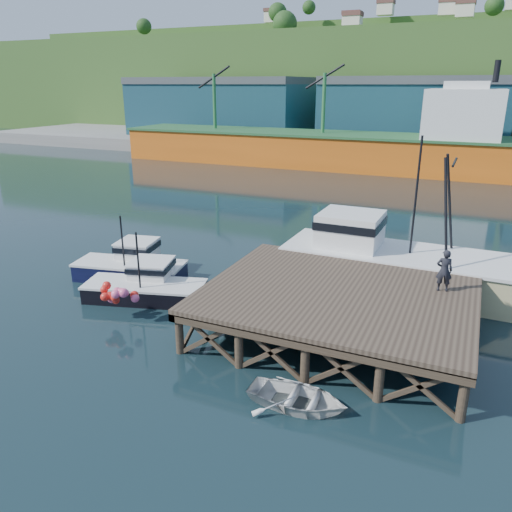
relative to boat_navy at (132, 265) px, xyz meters
The scene contains 12 objects.
ground 7.86m from the boat_navy, 12.90° to the right, with size 300.00×300.00×0.00m, color black.
wharf 13.31m from the boat_navy, ahead, with size 12.00×10.00×2.62m.
far_quay 68.68m from the boat_navy, 83.63° to the left, with size 160.00×40.00×2.00m, color gray.
warehouse_left 69.16m from the boat_navy, 113.40° to the left, with size 32.00×16.00×9.00m, color #194652.
warehouse_mid 63.96m from the boat_navy, 83.13° to the left, with size 28.00×16.00×9.00m, color #194652.
cargo_ship 46.33m from the boat_navy, 91.04° to the left, with size 55.50×10.00×13.75m.
hillside 99.07m from the boat_navy, 85.56° to the left, with size 220.00×50.00×22.00m, color #2D511E.
boat_navy is the anchor object (origin of this frame).
boat_black 3.31m from the boat_navy, 39.43° to the right, with size 6.84×5.67×3.98m.
trawler 15.34m from the boat_navy, 18.58° to the left, with size 12.89×4.76×8.59m.
dinghy 15.60m from the boat_navy, 30.91° to the right, with size 2.62×3.67×0.76m, color silver.
dockworker 17.59m from the boat_navy, ahead, with size 0.72×0.47×1.97m, color black.
Camera 1 is at (10.65, -20.87, 11.11)m, focal length 35.00 mm.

